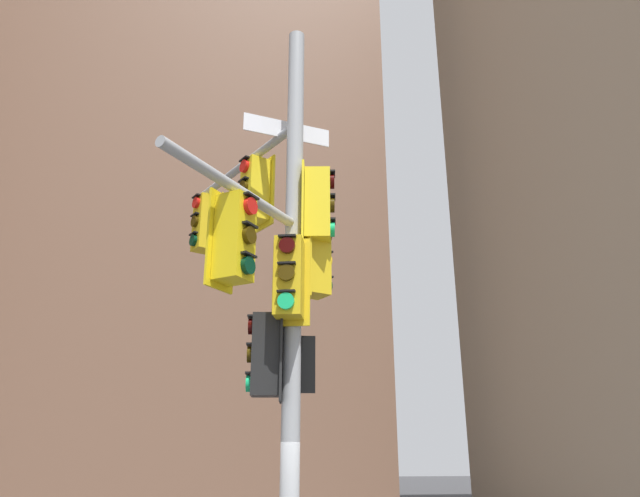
# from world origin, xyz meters

# --- Properties ---
(building_mid_block) EXTENTS (16.29, 16.29, 48.96)m
(building_mid_block) POSITION_xyz_m (-2.97, 22.01, 24.48)
(building_mid_block) COLOR brown
(building_mid_block) RESTS_ON ground
(signal_pole_assembly) EXTENTS (2.14, 4.84, 8.31)m
(signal_pole_assembly) POSITION_xyz_m (-0.25, 0.22, 4.76)
(signal_pole_assembly) COLOR #9EA0A3
(signal_pole_assembly) RESTS_ON ground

